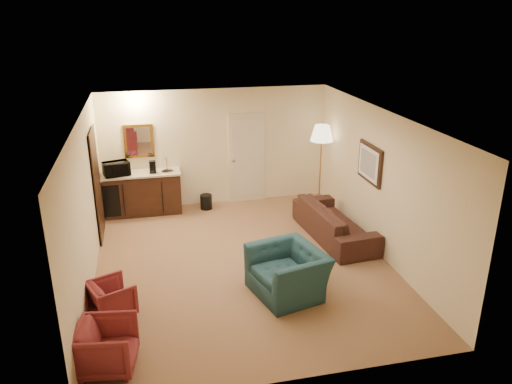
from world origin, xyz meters
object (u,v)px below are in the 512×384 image
teal_armchair (288,265)px  microwave (116,167)px  coffee_maker (153,167)px  sofa (335,217)px  wetbar_cabinet (143,193)px  rose_chair_near (112,297)px  waste_bin (206,202)px  coffee_table (280,255)px  floor_lamp (320,167)px  rose_chair_far (107,344)px

teal_armchair → microwave: (-2.65, 3.75, 0.60)m
coffee_maker → sofa: bearing=-44.5°
wetbar_cabinet → rose_chair_near: wetbar_cabinet is taller
waste_bin → coffee_table: bearing=-73.0°
wetbar_cabinet → rose_chair_near: 3.86m
teal_armchair → floor_lamp: 3.78m
rose_chair_far → coffee_table: 3.40m
coffee_table → coffee_maker: coffee_maker is taller
teal_armchair → rose_chair_near: teal_armchair is taller
wetbar_cabinet → sofa: (3.60, -2.06, -0.03)m
rose_chair_near → floor_lamp: bearing=-76.1°
rose_chair_far → microwave: bearing=8.5°
waste_bin → teal_armchair: bearing=-78.0°
rose_chair_near → coffee_table: size_ratio=0.73×
wetbar_cabinet → coffee_maker: (0.25, -0.06, 0.59)m
waste_bin → coffee_maker: size_ratio=1.23×
wetbar_cabinet → teal_armchair: teal_armchair is taller
floor_lamp → coffee_maker: (-3.60, 0.40, 0.12)m
teal_armchair → waste_bin: teal_armchair is taller
teal_armchair → floor_lamp: (1.70, 3.35, 0.44)m
coffee_table → waste_bin: 3.08m
sofa → waste_bin: bearing=43.2°
sofa → microwave: microwave is taller
sofa → floor_lamp: size_ratio=1.18×
teal_armchair → rose_chair_near: bearing=-104.9°
rose_chair_far → teal_armchair: bearing=-57.4°
sofa → teal_armchair: size_ratio=1.96×
wetbar_cabinet → coffee_table: size_ratio=2.01×
rose_chair_near → rose_chair_far: (0.00, -1.19, 0.05)m
wetbar_cabinet → rose_chair_near: bearing=-97.5°
rose_chair_far → coffee_maker: bearing=-0.1°
sofa → coffee_maker: (-3.35, 2.00, 0.62)m
wetbar_cabinet → sofa: 4.15m
microwave → waste_bin: bearing=-16.2°
rose_chair_far → microwave: 5.00m
teal_armchair → microwave: 4.63m
teal_armchair → rose_chair_far: 2.91m
floor_lamp → coffee_maker: floor_lamp is taller
waste_bin → rose_chair_far: bearing=-110.5°
rose_chair_near → coffee_table: bearing=-97.4°
sofa → coffee_maker: size_ratio=8.34×
rose_chair_far → waste_bin: size_ratio=2.14×
teal_armchair → rose_chair_far: (-2.65, -1.19, -0.14)m
teal_armchair → waste_bin: bearing=177.1°
coffee_table → coffee_maker: bearing=124.2°
floor_lamp → waste_bin: floor_lamp is taller
waste_bin → microwave: (-1.85, 0.01, 0.93)m
coffee_table → rose_chair_near: bearing=-163.6°
rose_chair_far → rose_chair_near: bearing=8.5°
microwave → wetbar_cabinet: bearing=-8.7°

